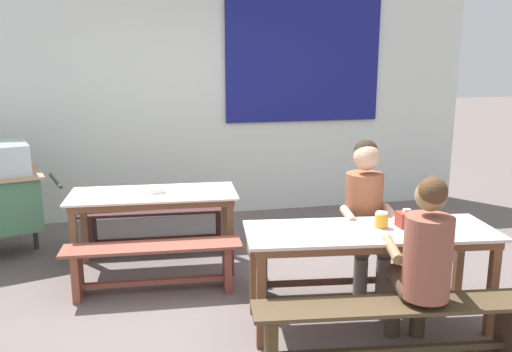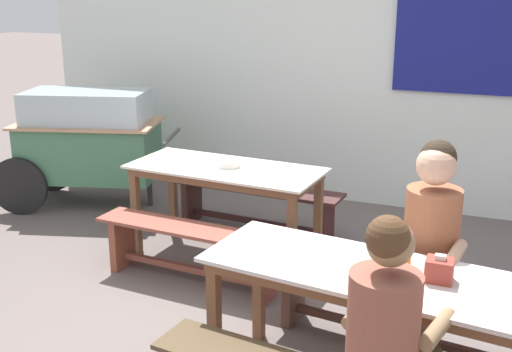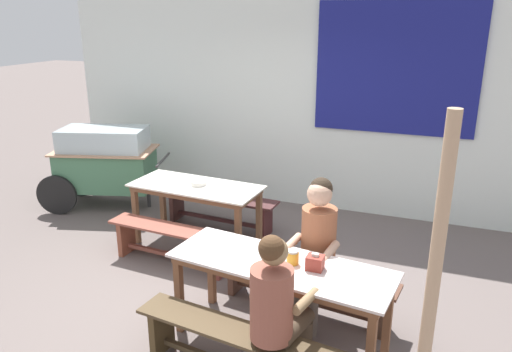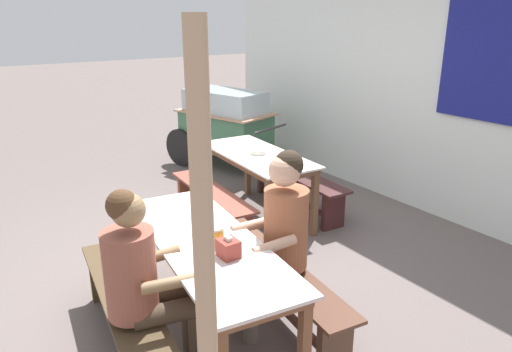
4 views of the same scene
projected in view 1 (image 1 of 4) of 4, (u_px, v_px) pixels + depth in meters
The scene contains 13 objects.
ground_plane at pixel (246, 308), 4.21m from camera, with size 40.00×40.00×0.00m, color #665B57.
backdrop_wall at pixel (204, 86), 6.48m from camera, with size 6.99×0.23×3.10m.
dining_table_far at pixel (154, 201), 4.86m from camera, with size 1.56×0.76×0.74m.
dining_table_near at pixel (370, 240), 3.83m from camera, with size 1.87×0.84×0.74m.
bench_far_back at pixel (157, 222), 5.47m from camera, with size 1.56×0.41×0.43m.
bench_far_front at pixel (153, 261), 4.42m from camera, with size 1.50×0.39×0.43m.
bench_near_back at pixel (348, 260), 4.44m from camera, with size 1.72×0.49×0.43m.
bench_near_front at pixel (393, 323), 3.38m from camera, with size 1.85×0.52×0.43m.
person_right_near_table at pixel (366, 210), 4.29m from camera, with size 0.46×0.53×1.31m.
person_near_front at pixel (423, 259), 3.38m from camera, with size 0.47×0.57×1.25m.
tissue_box at pixel (406, 219), 3.86m from camera, with size 0.13×0.11×0.14m.
condiment_jar at pixel (381, 220), 3.84m from camera, with size 0.10×0.10×0.12m.
soup_bowl at pixel (156, 190), 4.86m from camera, with size 0.17×0.17×0.05m, color silver.
Camera 1 is at (-0.78, -3.80, 1.96)m, focal length 36.99 mm.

